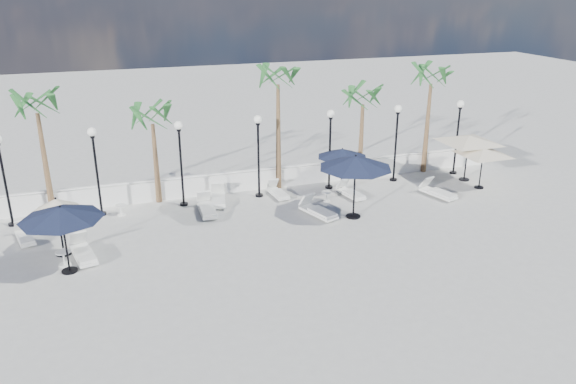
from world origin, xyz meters
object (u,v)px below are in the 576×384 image
object	(u,v)px
lounger_2	(83,252)
lounger_6	(438,192)
lounger_7	(351,193)
parasol_navy_left	(61,213)
parasol_cream_sq_a	(469,136)
lounger_3	(218,198)
lounger_1	(207,208)
parasol_cream_small	(57,206)
lounger_5	(278,192)
lounger_0	(25,236)
parasol_navy_mid	(342,153)
lounger_4	(318,210)
parasol_cream_sq_b	(484,149)
parasol_navy_right	(356,162)

from	to	relation	value
lounger_2	lounger_6	distance (m)	15.64
lounger_7	parasol_navy_left	xyz separation A→B (m)	(-12.18, -3.49, 1.96)
parasol_cream_sq_a	lounger_3	bearing A→B (deg)	176.38
lounger_3	lounger_7	world-z (taller)	lounger_3
lounger_7	parasol_navy_left	distance (m)	12.82
lounger_1	parasol_cream_small	bearing A→B (deg)	-157.70
lounger_5	parasol_cream_sq_a	xyz separation A→B (m)	(9.60, -0.78, 2.09)
parasol_cream_sq_a	lounger_0	bearing A→B (deg)	-177.99
parasol_cream_small	lounger_5	bearing A→B (deg)	18.77
lounger_7	parasol_navy_mid	xyz separation A→B (m)	(-0.11, 0.86, 1.67)
lounger_4	parasol_cream_sq_b	size ratio (longest dim) A/B	0.48
parasol_cream_sq_b	lounger_1	bearing A→B (deg)	175.63
lounger_0	parasol_navy_left	xyz separation A→B (m)	(1.69, -3.12, 1.97)
lounger_6	parasol_navy_mid	size ratio (longest dim) A/B	0.83
lounger_0	lounger_4	xyz separation A→B (m)	(11.61, -1.26, 0.04)
parasol_cream_sq_a	parasol_cream_sq_b	bearing A→B (deg)	-90.05
lounger_3	lounger_5	size ratio (longest dim) A/B	1.17
lounger_3	parasol_cream_small	bearing A→B (deg)	-142.92
lounger_1	lounger_2	distance (m)	5.72
parasol_navy_mid	parasol_cream_sq_b	world-z (taller)	parasol_navy_mid
lounger_4	parasol_navy_mid	bearing A→B (deg)	30.20
lounger_4	parasol_navy_mid	distance (m)	3.67
lounger_2	lounger_7	bearing A→B (deg)	0.22
lounger_1	lounger_2	size ratio (longest dim) A/B	0.97
parasol_navy_left	parasol_navy_right	bearing A→B (deg)	6.43
lounger_6	parasol_navy_left	distance (m)	16.31
parasol_cream_sq_a	parasol_cream_small	bearing A→B (deg)	-172.87
lounger_0	parasol_cream_sq_b	distance (m)	20.37
parasol_navy_left	parasol_cream_sq_b	distance (m)	18.78
lounger_4	parasol_cream_sq_b	distance (m)	8.87
lounger_5	lounger_3	bearing A→B (deg)	174.38
lounger_4	lounger_7	size ratio (longest dim) A/B	1.16
lounger_1	parasol_cream_sq_a	size ratio (longest dim) A/B	0.39
lounger_5	parasol_cream_sq_a	bearing A→B (deg)	-10.23
lounger_5	lounger_0	bearing A→B (deg)	-177.60
lounger_0	lounger_7	bearing A→B (deg)	-12.66
lounger_5	parasol_cream_small	distance (m)	9.90
lounger_2	lounger_6	bearing A→B (deg)	-7.35
lounger_2	parasol_cream_sq_a	size ratio (longest dim) A/B	0.40
parasol_navy_left	lounger_2	bearing A→B (deg)	62.24
lounger_6	parasol_cream_small	size ratio (longest dim) A/B	0.88
lounger_2	parasol_cream_sq_b	bearing A→B (deg)	-6.83
lounger_3	lounger_0	bearing A→B (deg)	-158.22
parasol_navy_mid	parasol_cream_sq_a	bearing A→B (deg)	-4.48
lounger_6	parasol_navy_mid	xyz separation A→B (m)	(-3.96, 2.11, 1.64)
lounger_4	parasol_navy_mid	world-z (taller)	parasol_navy_mid
parasol_navy_left	lounger_3	bearing A→B (deg)	36.80
parasol_navy_mid	lounger_1	bearing A→B (deg)	-173.78
lounger_3	lounger_4	bearing A→B (deg)	-25.34
lounger_1	lounger_4	bearing A→B (deg)	-19.93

